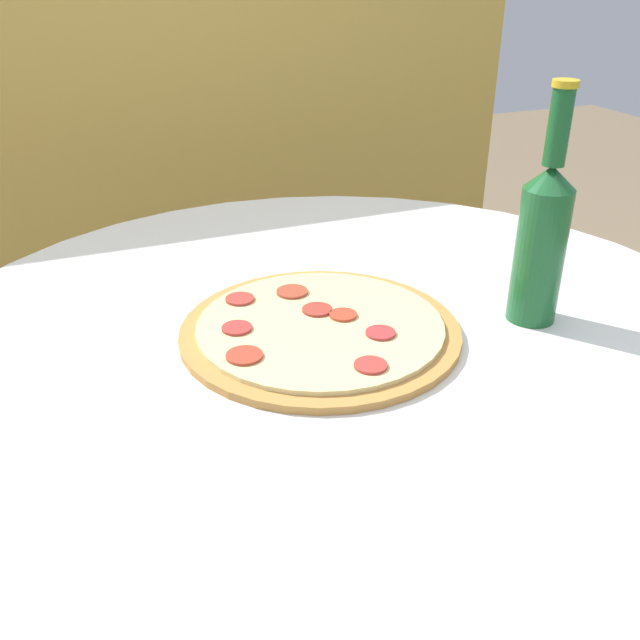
% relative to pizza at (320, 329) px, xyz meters
% --- Properties ---
extents(table, '(1.09, 1.09, 0.73)m').
position_rel_pizza_xyz_m(table, '(0.03, -0.00, -0.17)').
color(table, silver).
rests_on(table, ground_plane).
extents(fence_panel, '(1.71, 0.04, 1.47)m').
position_rel_pizza_xyz_m(fence_panel, '(0.03, 0.95, 0.00)').
color(fence_panel, gold).
rests_on(fence_panel, ground_plane).
extents(pizza, '(0.35, 0.35, 0.02)m').
position_rel_pizza_xyz_m(pizza, '(0.00, 0.00, 0.00)').
color(pizza, '#B77F3D').
rests_on(pizza, table).
extents(beer_bottle, '(0.06, 0.06, 0.30)m').
position_rel_pizza_xyz_m(beer_bottle, '(0.27, -0.06, 0.10)').
color(beer_bottle, '#195628').
rests_on(beer_bottle, table).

